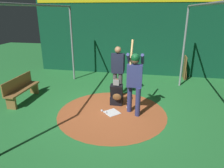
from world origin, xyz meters
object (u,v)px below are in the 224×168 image
at_px(umpire, 118,69).
at_px(baseball_2, 106,112).
at_px(catcher, 117,94).
at_px(bat_rack, 185,67).
at_px(home_plate, 112,113).
at_px(baseball_0, 128,107).
at_px(batter, 134,78).
at_px(baseball_1, 102,111).
at_px(bench, 21,89).

relative_size(umpire, baseball_2, 24.67).
relative_size(catcher, bat_rack, 0.87).
relative_size(home_plate, baseball_2, 5.68).
relative_size(baseball_0, baseball_2, 1.00).
xyz_separation_m(batter, catcher, (-0.55, -0.61, -0.79)).
xyz_separation_m(home_plate, catcher, (-0.66, 0.03, 0.34)).
distance_m(home_plate, baseball_2, 0.20).
distance_m(bat_rack, baseball_0, 4.35).
bearing_deg(catcher, bat_rack, 142.88).
bearing_deg(umpire, baseball_2, -5.23).
relative_size(bat_rack, baseball_0, 14.20).
bearing_deg(baseball_0, umpire, -153.47).
distance_m(home_plate, baseball_1, 0.33).
height_order(catcher, bat_rack, bat_rack).
bearing_deg(home_plate, baseball_2, -65.51).
distance_m(umpire, bat_rack, 3.89).
bearing_deg(bench, bat_rack, 122.58).
bearing_deg(baseball_1, bench, -96.39).
bearing_deg(bench, batter, 86.61).
height_order(batter, catcher, batter).
height_order(catcher, baseball_0, catcher).
bearing_deg(batter, baseball_1, -84.22).
distance_m(bench, baseball_0, 3.71).
relative_size(umpire, baseball_0, 24.67).
height_order(catcher, baseball_2, catcher).
relative_size(batter, umpire, 1.20).
distance_m(batter, bench, 3.97).
bearing_deg(catcher, baseball_0, 55.93).
height_order(bench, baseball_2, bench).
xyz_separation_m(catcher, bench, (0.32, -3.29, 0.09)).
bearing_deg(bench, home_plate, 84.11).
height_order(catcher, bench, catcher).
xyz_separation_m(bench, baseball_2, (0.42, 3.07, -0.40)).
xyz_separation_m(home_plate, batter, (-0.11, 0.64, 1.13)).
bearing_deg(umpire, baseball_1, -11.46).
relative_size(catcher, baseball_0, 12.34).
xyz_separation_m(batter, bench, (-0.23, -3.90, -0.70)).
distance_m(bat_rack, baseball_2, 5.07).
bearing_deg(catcher, batter, 47.88).
relative_size(catcher, baseball_2, 12.34).
height_order(bench, baseball_1, bench).
bearing_deg(bench, baseball_2, 82.24).
bearing_deg(baseball_2, home_plate, 114.49).
relative_size(bench, baseball_0, 21.49).
relative_size(batter, bat_rack, 2.08).
distance_m(baseball_1, baseball_2, 0.17).
height_order(home_plate, batter, batter).
relative_size(batter, baseball_0, 29.55).
distance_m(bat_rack, bench, 7.00).
distance_m(batter, bat_rack, 4.52).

